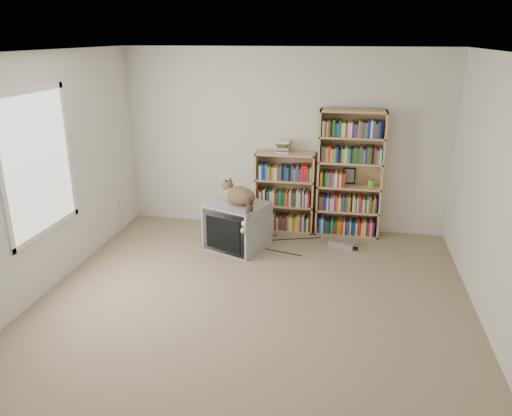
% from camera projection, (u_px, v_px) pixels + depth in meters
% --- Properties ---
extents(floor, '(4.50, 5.00, 0.01)m').
position_uv_depth(floor, '(249.00, 314.00, 4.99)').
color(floor, tan).
rests_on(floor, ground).
extents(wall_back, '(4.50, 0.02, 2.50)m').
position_uv_depth(wall_back, '(284.00, 141.00, 6.90)').
color(wall_back, silver).
rests_on(wall_back, floor).
extents(wall_front, '(4.50, 0.02, 2.50)m').
position_uv_depth(wall_front, '(140.00, 361.00, 2.26)').
color(wall_front, silver).
rests_on(wall_front, floor).
extents(wall_left, '(0.02, 5.00, 2.50)m').
position_uv_depth(wall_left, '(27.00, 183.00, 4.97)').
color(wall_left, silver).
rests_on(wall_left, floor).
extents(wall_right, '(0.02, 5.00, 2.50)m').
position_uv_depth(wall_right, '(510.00, 210.00, 4.19)').
color(wall_right, silver).
rests_on(wall_right, floor).
extents(ceiling, '(4.50, 5.00, 0.02)m').
position_uv_depth(ceiling, '(248.00, 53.00, 4.17)').
color(ceiling, white).
rests_on(ceiling, wall_back).
extents(window, '(0.02, 1.22, 1.52)m').
position_uv_depth(window, '(38.00, 163.00, 5.10)').
color(window, white).
rests_on(window, wall_left).
extents(crt_tv, '(0.88, 0.84, 0.60)m').
position_uv_depth(crt_tv, '(238.00, 226.00, 6.47)').
color(crt_tv, '#9B9C9E').
rests_on(crt_tv, floor).
extents(cat, '(0.55, 0.66, 0.51)m').
position_uv_depth(cat, '(241.00, 199.00, 6.25)').
color(cat, '#332215').
rests_on(cat, crt_tv).
extents(bookcase_tall, '(0.86, 0.30, 1.72)m').
position_uv_depth(bookcase_tall, '(350.00, 177.00, 6.75)').
color(bookcase_tall, '#AB7C55').
rests_on(bookcase_tall, floor).
extents(bookcase_short, '(0.82, 0.30, 1.12)m').
position_uv_depth(bookcase_short, '(285.00, 195.00, 7.00)').
color(bookcase_short, '#AB7C55').
rests_on(bookcase_short, floor).
extents(book_stack, '(0.19, 0.25, 0.16)m').
position_uv_depth(book_stack, '(283.00, 147.00, 6.79)').
color(book_stack, red).
rests_on(book_stack, bookcase_short).
extents(green_mug, '(0.09, 0.09, 0.10)m').
position_uv_depth(green_mug, '(371.00, 183.00, 6.71)').
color(green_mug, '#5FBE36').
rests_on(green_mug, bookcase_tall).
extents(framed_print, '(0.17, 0.05, 0.22)m').
position_uv_depth(framed_print, '(349.00, 176.00, 6.83)').
color(framed_print, black).
rests_on(framed_print, bookcase_tall).
extents(dvd_player, '(0.41, 0.36, 0.08)m').
position_uv_depth(dvd_player, '(344.00, 243.00, 6.59)').
color(dvd_player, silver).
rests_on(dvd_player, floor).
extents(wall_outlet, '(0.01, 0.08, 0.13)m').
position_uv_depth(wall_outlet, '(121.00, 207.00, 7.08)').
color(wall_outlet, silver).
rests_on(wall_outlet, wall_left).
extents(floor_cables, '(1.20, 0.70, 0.01)m').
position_uv_depth(floor_cables, '(264.00, 243.00, 6.69)').
color(floor_cables, black).
rests_on(floor_cables, floor).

